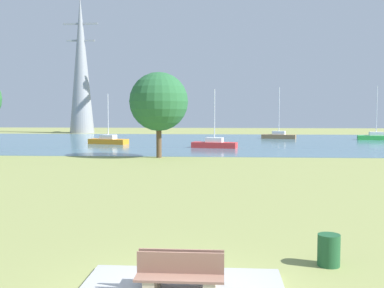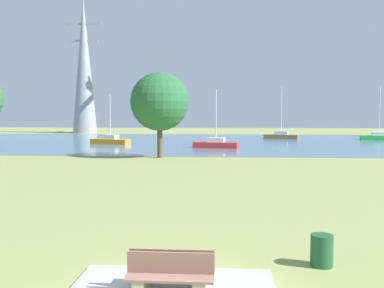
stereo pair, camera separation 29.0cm
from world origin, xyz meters
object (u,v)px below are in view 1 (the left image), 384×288
sailboat_orange (108,140)px  sailboat_red (214,144)px  bench_facing_inland (180,280)px  tree_west_far (159,102)px  sailboat_brown (279,136)px  electricity_pylon (81,65)px  litter_bin (329,250)px  sailboat_green (376,137)px  bench_facing_water (182,271)px

sailboat_orange → sailboat_red: 13.79m
bench_facing_inland → tree_west_far: size_ratio=0.25×
sailboat_brown → electricity_pylon: 39.10m
sailboat_red → tree_west_far: bearing=-112.4°
sailboat_brown → tree_west_far: bearing=-115.2°
litter_bin → sailboat_brown: 55.54m
sailboat_green → sailboat_brown: bearing=171.1°
bench_facing_inland → sailboat_orange: bearing=105.9°
sailboat_red → litter_bin: bearing=-84.5°
bench_facing_inland → litter_bin: 4.32m
sailboat_green → tree_west_far: (-26.35, -26.29, 4.25)m
sailboat_brown → litter_bin: bearing=-95.4°
litter_bin → bench_facing_water: bearing=-150.9°
sailboat_red → sailboat_green: bearing=35.2°
sailboat_red → sailboat_brown: bearing=63.0°
litter_bin → sailboat_red: size_ratio=0.13×
sailboat_red → tree_west_far: (-4.46, -10.84, 4.26)m
bench_facing_water → electricity_pylon: size_ratio=0.07×
litter_bin → sailboat_red: bearing=95.5°
sailboat_green → sailboat_red: (-21.89, -15.45, -0.01)m
bench_facing_inland → sailboat_red: 40.31m
tree_west_far → electricity_pylon: 49.18m
bench_facing_water → sailboat_green: bearing=68.5°
litter_bin → sailboat_brown: (5.25, 55.29, 0.07)m
sailboat_green → sailboat_orange: size_ratio=1.22×
bench_facing_inland → litter_bin: bearing=35.3°
sailboat_green → sailboat_orange: (-34.73, -10.42, -0.02)m
bench_facing_inland → electricity_pylon: size_ratio=0.07×
bench_facing_water → electricity_pylon: electricity_pylon is taller
bench_facing_water → sailboat_orange: 46.64m
sailboat_red → electricity_pylon: size_ratio=0.25×
sailboat_orange → electricity_pylon: electricity_pylon is taller
litter_bin → sailboat_brown: bearing=84.6°
sailboat_brown → sailboat_green: size_ratio=1.00×
bench_facing_water → litter_bin: bearing=29.1°
sailboat_green → electricity_pylon: bearing=159.1°
sailboat_green → electricity_pylon: size_ratio=0.30×
bench_facing_inland → sailboat_orange: (-12.95, 45.34, -0.02)m
tree_west_far → sailboat_orange: bearing=117.8°
sailboat_red → electricity_pylon: 43.19m
litter_bin → sailboat_green: bearing=71.1°
litter_bin → tree_west_far: 28.49m
sailboat_red → tree_west_far: tree_west_far is taller
sailboat_green → sailboat_red: sailboat_green is taller
bench_facing_water → tree_west_far: 29.59m
sailboat_brown → electricity_pylon: bearing=154.9°
bench_facing_inland → sailboat_green: bearing=68.7°
sailboat_orange → bench_facing_inland: bearing=-74.1°
bench_facing_inland → sailboat_orange: sailboat_orange is taller
sailboat_green → tree_west_far: 37.47m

